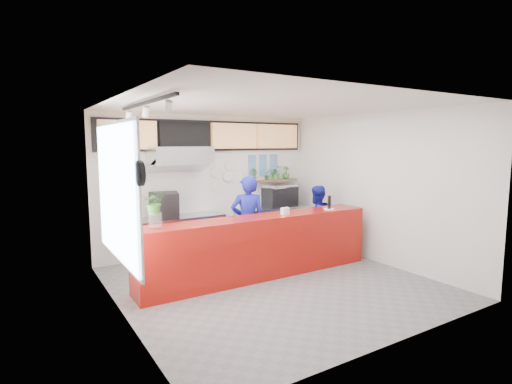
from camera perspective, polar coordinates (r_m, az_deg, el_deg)
name	(u,v)px	position (r m, az deg, el deg)	size (l,w,h in m)	color
floor	(272,283)	(7.06, 2.36, -12.84)	(5.00, 5.00, 0.00)	slate
ceiling	(273,106)	(6.66, 2.50, 12.21)	(5.00, 5.00, 0.00)	silver
wall_back	(209,184)	(8.86, -6.70, 1.17)	(5.00, 5.00, 0.00)	white
wall_left	(120,210)	(5.69, -18.89, -2.42)	(5.00, 5.00, 0.00)	white
wall_right	(376,188)	(8.35, 16.76, 0.56)	(5.00, 5.00, 0.00)	white
service_counter	(260,247)	(7.21, 0.59, -7.82)	(4.50, 0.60, 1.10)	#A4120B
cream_band	(209,134)	(8.81, -6.77, 8.30)	(5.00, 0.02, 0.80)	beige
prep_bench	(181,238)	(8.45, -10.67, -6.41)	(1.80, 0.60, 0.90)	#B2B5BA
panini_oven	(164,205)	(8.20, -13.04, -1.86)	(0.57, 0.57, 0.51)	black
extraction_hood	(180,155)	(8.18, -10.81, 5.17)	(1.20, 0.70, 0.35)	#B2B5BA
hood_lip	(180,165)	(8.19, -10.78, 3.78)	(1.20, 0.70, 0.08)	#B2B5BA
right_bench	(273,226)	(9.50, 2.42, -4.81)	(1.80, 0.60, 0.90)	#B2B5BA
espresso_machine	(280,196)	(9.50, 3.42, -0.64)	(0.72, 0.52, 0.47)	black
espresso_tray	(280,186)	(9.46, 3.44, 0.87)	(0.73, 0.51, 0.07)	silver
herb_shelf	(272,181)	(9.56, 2.28, 1.64)	(1.40, 0.18, 0.04)	brown
menu_board_far_left	(128,135)	(8.11, -17.80, 7.77)	(1.10, 0.10, 0.55)	tan
menu_board_mid_left	(185,135)	(8.47, -10.10, 7.95)	(1.10, 0.10, 0.55)	black
menu_board_mid_right	(234,136)	(8.97, -3.13, 7.99)	(1.10, 0.10, 0.55)	tan
menu_board_far_right	(277,136)	(9.58, 3.02, 7.93)	(1.10, 0.10, 0.55)	tan
soffit	(209,136)	(8.78, -6.68, 7.98)	(4.80, 0.04, 0.65)	black
window_pane	(116,193)	(5.96, -19.33, -0.08)	(0.04, 2.20, 1.90)	silver
window_frame	(118,193)	(5.97, -19.14, -0.07)	(0.03, 2.30, 2.00)	#B2B5BA
wall_clock_rim	(140,173)	(4.77, -16.24, 2.58)	(0.30, 0.30, 0.05)	black
wall_clock_face	(143,173)	(4.78, -15.89, 2.59)	(0.26, 0.26, 0.02)	white
track_rail	(146,103)	(5.75, -15.49, 12.20)	(0.05, 2.40, 0.04)	black
dec_plate_a	(216,172)	(8.88, -5.76, 2.81)	(0.24, 0.24, 0.03)	silver
dec_plate_b	(228,176)	(9.02, -4.04, 2.26)	(0.24, 0.24, 0.03)	silver
dec_plate_c	(216,186)	(8.90, -5.74, 0.89)	(0.24, 0.24, 0.03)	silver
dec_plate_d	(230,165)	(9.03, -3.77, 3.86)	(0.24, 0.24, 0.03)	silver
photo_frame_a	(252,160)	(9.33, -0.54, 4.59)	(0.20, 0.02, 0.25)	#598CBF
photo_frame_b	(263,160)	(9.48, 1.01, 4.63)	(0.20, 0.02, 0.25)	#598CBF
photo_frame_c	(274,159)	(9.65, 2.52, 4.66)	(0.20, 0.02, 0.25)	#598CBF
photo_frame_d	(252,171)	(9.34, -0.54, 3.05)	(0.20, 0.02, 0.25)	#598CBF
photo_frame_e	(263,170)	(9.50, 1.01, 3.12)	(0.20, 0.02, 0.25)	#598CBF
photo_frame_f	(273,170)	(9.66, 2.51, 3.18)	(0.20, 0.02, 0.25)	#598CBF
staff_center	(248,222)	(7.63, -1.17, -4.32)	(0.65, 0.43, 1.79)	#161B99
staff_right	(316,220)	(8.69, 8.62, -4.00)	(0.73, 0.57, 1.49)	#161B99
herb_a	(254,174)	(9.28, -0.23, 2.59)	(0.17, 0.11, 0.32)	#2E6F26
herb_b	(267,174)	(9.47, 1.61, 2.53)	(0.15, 0.12, 0.27)	#2E6F26
herb_c	(276,173)	(9.62, 2.90, 2.77)	(0.30, 0.26, 0.33)	#2E6F26
herb_d	(286,173)	(9.79, 4.33, 2.78)	(0.17, 0.15, 0.31)	#2E6F26
glass_vase	(155,221)	(6.26, -14.19, -4.01)	(0.20, 0.20, 0.24)	white
basil_vase	(155,202)	(6.21, -14.27, -1.43)	(0.34, 0.29, 0.37)	#2E6F26
napkin_holder	(285,211)	(7.29, 4.19, -2.74)	(0.14, 0.09, 0.13)	white
white_plate	(329,209)	(7.96, 10.40, -2.42)	(0.21, 0.21, 0.02)	white
pepper_mill	(329,202)	(7.94, 10.43, -1.44)	(0.06, 0.06, 0.26)	black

